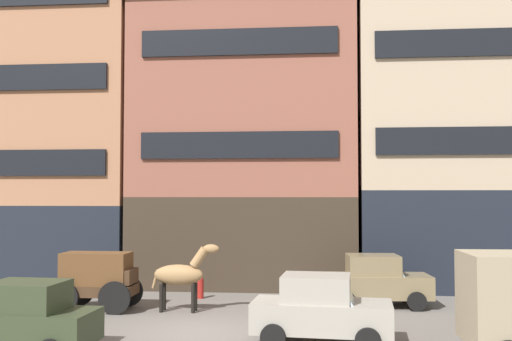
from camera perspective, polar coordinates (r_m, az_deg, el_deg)
ground_plane at (r=17.85m, az=-5.43°, el=-15.26°), size 120.00×120.00×0.00m
building_far_left at (r=29.28m, az=-18.19°, el=4.67°), size 7.90×6.13×14.93m
building_center_left at (r=26.92m, az=-0.97°, el=2.99°), size 10.18×6.13×12.92m
building_center_right at (r=27.53m, az=16.80°, el=6.64°), size 7.31×6.13×16.40m
cargo_wagon at (r=21.37m, az=-15.11°, el=-9.92°), size 2.91×1.53×1.98m
draft_horse at (r=20.53m, az=-7.24°, el=-9.95°), size 2.34×0.62×2.30m
sedan_dark at (r=16.07m, az=-21.76°, el=-13.22°), size 3.77×2.01×1.83m
sedan_light at (r=21.78m, az=11.59°, el=-10.43°), size 3.79×2.04×1.83m
sedan_parked_curb at (r=16.25m, az=6.28°, el=-13.25°), size 3.82×2.11×1.83m
pedestrian_officer at (r=22.34m, az=23.16°, el=-9.90°), size 0.50×0.50×1.79m
fire_hydrant_curbside at (r=23.11m, az=-5.40°, el=-11.21°), size 0.24×0.24×0.83m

